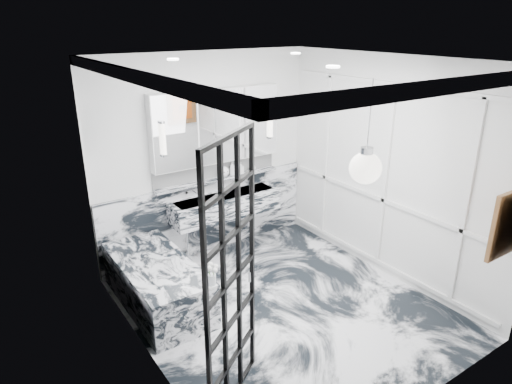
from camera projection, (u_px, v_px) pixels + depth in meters
floor at (283, 307)px, 5.34m from camera, size 3.60×3.60×0.00m
ceiling at (290, 60)px, 4.35m from camera, size 3.60×3.60×0.00m
wall_back at (206, 157)px, 6.24m from camera, size 3.60×0.00×3.60m
wall_front at (432, 267)px, 3.46m from camera, size 3.60×0.00×3.60m
wall_left at (142, 233)px, 4.01m from camera, size 0.00×3.60×3.60m
wall_right at (387, 170)px, 5.69m from camera, size 0.00×3.60×3.60m
marble_clad_back at (209, 216)px, 6.53m from camera, size 3.18×0.05×1.05m
marble_clad_left at (145, 239)px, 4.04m from camera, size 0.02×3.56×2.68m
panel_molding at (386, 178)px, 5.72m from camera, size 0.03×3.40×2.30m
soap_bottle_a at (232, 168)px, 6.44m from camera, size 0.10×0.10×0.20m
soap_bottle_b at (241, 168)px, 6.52m from camera, size 0.09×0.09×0.17m
soap_bottle_c at (252, 167)px, 6.63m from camera, size 0.13×0.13×0.13m
face_pot at (223, 172)px, 6.37m from camera, size 0.17×0.17×0.17m
amber_bottle at (235, 171)px, 6.48m from camera, size 0.04×0.04×0.10m
flower_vase at (212, 279)px, 4.77m from camera, size 0.09×0.09×0.12m
crittall_door at (232, 280)px, 3.68m from camera, size 0.75×0.53×2.37m
artwork at (512, 222)px, 4.10m from camera, size 0.53×0.05×0.53m
pendant_light at (365, 168)px, 3.61m from camera, size 0.26×0.26×0.26m
trough_sink at (225, 205)px, 6.37m from camera, size 1.60×0.45×0.30m
ledge at (219, 179)px, 6.38m from camera, size 1.90×0.14×0.04m
subway_tile at (216, 169)px, 6.38m from camera, size 1.90×0.03×0.23m
mirror_cabinet at (217, 126)px, 6.11m from camera, size 1.90×0.16×1.00m
sconce_left at (163, 139)px, 5.62m from camera, size 0.07×0.07×0.40m
sconce_right at (270, 123)px, 6.49m from camera, size 0.07×0.07×0.40m
bathtub at (157, 283)px, 5.32m from camera, size 0.75×1.65×0.55m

